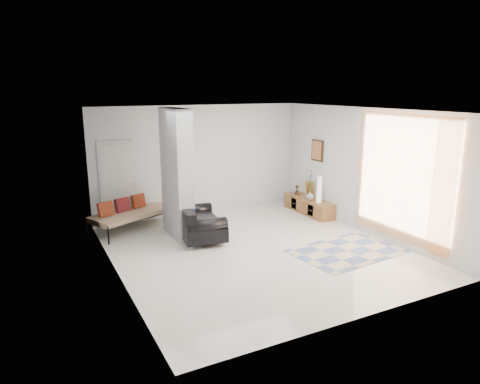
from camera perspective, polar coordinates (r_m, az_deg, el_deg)
floor at (r=8.79m, az=2.20°, el=-7.72°), size 6.00×6.00×0.00m
ceiling at (r=8.19m, az=2.38°, el=10.84°), size 6.00×6.00×0.00m
wall_back at (r=11.04m, az=-5.40°, el=4.21°), size 6.00×0.00×6.00m
wall_front at (r=6.04m, az=16.43°, el=-4.27°), size 6.00×0.00×6.00m
wall_left at (r=7.46m, az=-16.46°, el=-0.89°), size 0.00×6.00×6.00m
wall_right at (r=10.00m, az=16.17°, el=2.73°), size 0.00×6.00×6.00m
partition_column at (r=9.38m, az=-8.44°, el=2.43°), size 0.35×1.20×2.80m
hallway_door at (r=10.49m, az=-15.96°, el=1.13°), size 0.85×0.06×2.04m
curtain at (r=9.14m, az=20.72°, el=1.73°), size 0.00×2.55×2.55m
wall_art at (r=11.20m, az=10.27°, el=5.48°), size 0.04×0.45×0.55m
media_console at (r=11.37m, az=9.16°, el=-1.79°), size 0.45×1.67×0.80m
loveseat at (r=9.35m, az=-5.74°, el=-4.11°), size 1.06×1.59×0.76m
daybed at (r=10.20m, az=-14.25°, el=-2.66°), size 2.13×1.56×0.77m
area_rug at (r=8.98m, az=14.10°, el=-7.62°), size 2.29×1.64×0.01m
cylinder_lamp at (r=10.89m, az=10.54°, el=0.32°), size 0.12×0.12×0.66m
bronze_figurine at (r=11.65m, az=7.60°, el=0.28°), size 0.15×0.15×0.26m
vase at (r=11.19m, az=9.33°, el=-0.46°), size 0.22×0.22×0.22m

